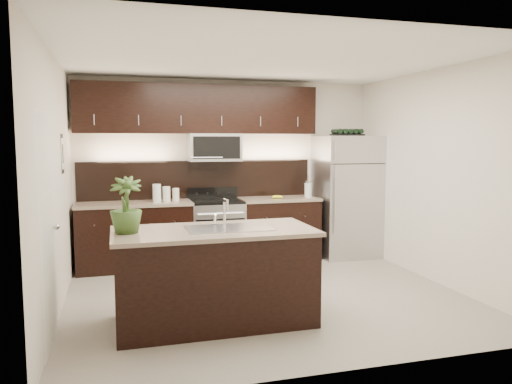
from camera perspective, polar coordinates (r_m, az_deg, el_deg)
ground at (r=5.95m, az=1.15°, el=-11.74°), size 4.50×4.50×0.00m
room_walls at (r=5.60m, az=0.21°, el=4.80°), size 4.52×4.02×2.71m
counter_run at (r=7.33m, az=-6.14°, el=-4.58°), size 3.51×0.65×0.94m
upper_fixtures at (r=7.37m, az=-6.27°, el=8.51°), size 3.49×0.40×1.66m
island at (r=5.02m, az=-4.76°, el=-9.52°), size 1.96×0.96×0.94m
sink_faucet at (r=4.95m, az=-3.12°, el=-3.98°), size 0.84×0.50×0.28m
refrigerator at (r=7.90m, az=10.25°, el=-0.47°), size 0.90×0.81×1.87m
wine_rack at (r=7.85m, az=10.38°, el=6.69°), size 0.46×0.29×0.11m
plant at (r=4.81m, az=-14.66°, el=-1.45°), size 0.31×0.31×0.53m
canisters at (r=7.15m, az=-10.46°, el=-0.19°), size 0.38×0.17×0.26m
french_press at (r=7.64m, az=5.98°, el=0.33°), size 0.11×0.11×0.33m
bananas at (r=7.44m, az=2.11°, el=-0.55°), size 0.19×0.17×0.05m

